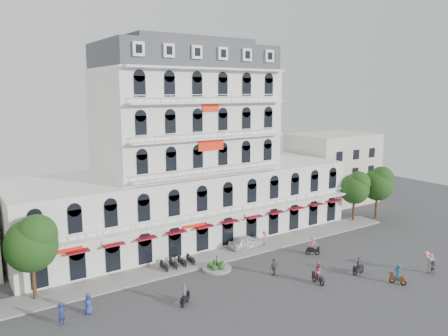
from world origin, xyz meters
TOP-DOWN VIEW (x-y plane):
  - ground at (0.00, 0.00)m, footprint 120.00×120.00m
  - sidewalk at (0.00, 9.00)m, footprint 53.00×4.00m
  - main_building at (0.00, 18.00)m, footprint 45.00×15.00m
  - flank_building_east at (30.00, 20.00)m, footprint 14.00×10.00m
  - traffic_island at (-3.00, 6.00)m, footprint 3.20×3.20m
  - parked_scooter_row at (-6.35, 8.80)m, footprint 4.40×1.80m
  - tree_west_inner at (-20.95, 9.48)m, footprint 4.76×4.76m
  - tree_east_inner at (24.05, 9.98)m, footprint 4.40×4.37m
  - tree_east_outer at (28.05, 8.98)m, footprint 4.65×4.65m
  - parked_car at (3.71, 9.50)m, footprint 4.86×2.06m
  - rider_west at (-9.74, 0.86)m, footprint 1.42×1.19m
  - rider_southwest at (3.66, -2.70)m, footprint 0.73×1.70m
  - rider_east at (10.35, -7.23)m, footprint 0.91×1.61m
  - rider_northeast at (8.99, -3.40)m, footprint 1.70×0.42m
  - rider_center at (8.91, 3.33)m, footprint 1.39×1.27m
  - pedestrian_left at (-17.59, 4.07)m, footprint 0.96×0.65m
  - pedestrian_mid at (1.26, 1.40)m, footprint 1.14×0.59m
  - pedestrian_right at (6.49, 9.50)m, footprint 1.25×1.00m
  - pedestrian_far at (-20.00, 3.47)m, footprint 0.82×0.68m
  - balloon_vendor at (15.42, -7.72)m, footprint 1.35×1.28m

SIDE VIEW (x-z plane):
  - ground at x=0.00m, z-range 0.00..0.00m
  - parked_scooter_row at x=-6.35m, z-range -0.55..0.55m
  - sidewalk at x=0.00m, z-range 0.00..0.16m
  - traffic_island at x=-3.00m, z-range -0.54..1.06m
  - parked_car at x=3.71m, z-range 0.00..1.64m
  - pedestrian_right at x=6.49m, z-range 0.00..1.69m
  - rider_northeast at x=8.99m, z-range -0.05..1.90m
  - pedestrian_mid at x=1.26m, z-range 0.00..1.85m
  - pedestrian_left at x=-17.59m, z-range 0.00..1.90m
  - pedestrian_far at x=-20.00m, z-range 0.00..1.92m
  - rider_west at x=-9.74m, z-range -0.11..2.05m
  - rider_east at x=10.35m, z-range 0.00..2.18m
  - rider_southwest at x=3.66m, z-range 0.04..2.36m
  - rider_center at x=8.91m, z-range 0.07..2.37m
  - balloon_vendor at x=15.42m, z-range 0.04..2.48m
  - tree_east_inner at x=24.05m, z-range 1.43..9.00m
  - tree_east_outer at x=28.05m, z-range 1.52..9.58m
  - tree_west_inner at x=-20.95m, z-range 1.56..9.81m
  - flank_building_east at x=30.00m, z-range 0.00..12.00m
  - main_building at x=0.00m, z-range -2.94..22.86m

